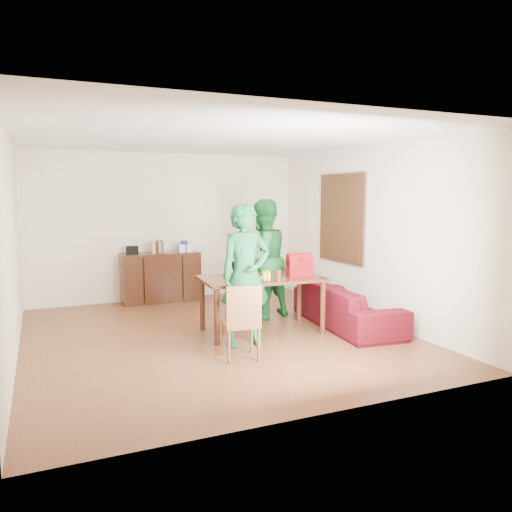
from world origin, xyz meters
name	(u,v)px	position (x,y,z in m)	size (l,w,h in m)	color
room	(213,241)	(0.01, 0.13, 1.31)	(5.20, 5.70, 2.90)	#462011
table	(262,284)	(0.65, -0.09, 0.69)	(1.75, 1.06, 0.79)	black
chair	(241,337)	(-0.05, -1.05, 0.26)	(0.46, 0.45, 0.91)	brown
person_near	(246,275)	(0.21, -0.56, 0.92)	(0.67, 0.44, 1.83)	#13552D
person_far	(263,259)	(1.01, 0.67, 0.94)	(0.91, 0.71, 1.87)	#135923
laptop	(248,275)	(0.43, -0.13, 0.84)	(0.40, 0.30, 0.26)	white
bananas	(267,279)	(0.58, -0.42, 0.82)	(0.15, 0.09, 0.06)	gold
bottle	(279,274)	(0.75, -0.43, 0.88)	(0.06, 0.06, 0.17)	#5E2015
red_bag	(299,267)	(1.19, -0.20, 0.92)	(0.35, 0.20, 0.26)	#720A07
sofa	(347,306)	(1.95, -0.28, 0.31)	(2.11, 0.83, 0.62)	#3C0710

